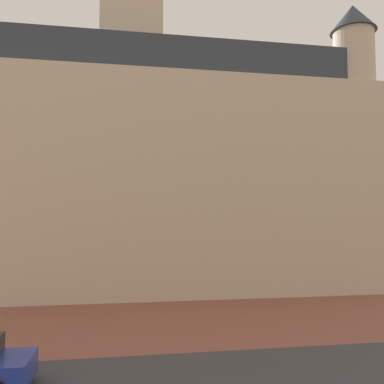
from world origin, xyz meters
name	(u,v)px	position (x,y,z in m)	size (l,w,h in m)	color
ground_plane	(179,381)	(0.00, 10.00, 0.00)	(120.00, 120.00, 0.00)	brown
landmark_building	(157,167)	(0.83, 29.03, 8.92)	(29.81, 14.74, 33.02)	beige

